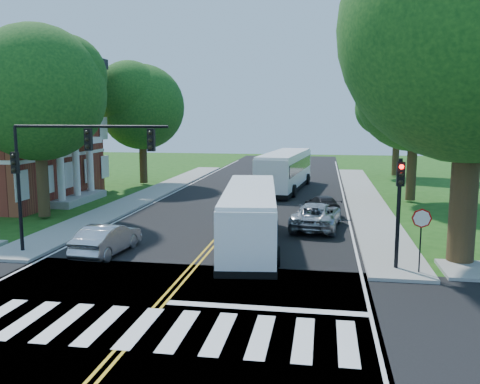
% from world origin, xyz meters
% --- Properties ---
extents(ground, '(140.00, 140.00, 0.00)m').
position_xyz_m(ground, '(0.00, 0.00, 0.00)').
color(ground, '#194711').
rests_on(ground, ground).
extents(road, '(14.00, 96.00, 0.01)m').
position_xyz_m(road, '(0.00, 18.00, 0.01)').
color(road, black).
rests_on(road, ground).
extents(cross_road, '(60.00, 12.00, 0.01)m').
position_xyz_m(cross_road, '(0.00, 0.00, 0.01)').
color(cross_road, black).
rests_on(cross_road, ground).
extents(center_line, '(0.36, 70.00, 0.01)m').
position_xyz_m(center_line, '(0.00, 22.00, 0.01)').
color(center_line, gold).
rests_on(center_line, road).
extents(edge_line_w, '(0.12, 70.00, 0.01)m').
position_xyz_m(edge_line_w, '(-6.80, 22.00, 0.01)').
color(edge_line_w, silver).
rests_on(edge_line_w, road).
extents(edge_line_e, '(0.12, 70.00, 0.01)m').
position_xyz_m(edge_line_e, '(6.80, 22.00, 0.01)').
color(edge_line_e, silver).
rests_on(edge_line_e, road).
extents(crosswalk, '(12.60, 3.00, 0.01)m').
position_xyz_m(crosswalk, '(0.00, -0.50, 0.02)').
color(crosswalk, silver).
rests_on(crosswalk, road).
extents(stop_bar, '(6.60, 0.40, 0.01)m').
position_xyz_m(stop_bar, '(3.50, 1.60, 0.02)').
color(stop_bar, silver).
rests_on(stop_bar, road).
extents(sidewalk_nw, '(2.60, 40.00, 0.15)m').
position_xyz_m(sidewalk_nw, '(-8.30, 25.00, 0.07)').
color(sidewalk_nw, gray).
rests_on(sidewalk_nw, ground).
extents(sidewalk_ne, '(2.60, 40.00, 0.15)m').
position_xyz_m(sidewalk_ne, '(8.30, 25.00, 0.07)').
color(sidewalk_ne, gray).
rests_on(sidewalk_ne, ground).
extents(tree_ne_big, '(10.80, 10.80, 14.91)m').
position_xyz_m(tree_ne_big, '(11.00, 8.00, 9.62)').
color(tree_ne_big, '#322314').
rests_on(tree_ne_big, ground).
extents(tree_west_near, '(8.00, 8.00, 11.40)m').
position_xyz_m(tree_west_near, '(-11.50, 14.00, 7.53)').
color(tree_west_near, '#322314').
rests_on(tree_west_near, ground).
extents(tree_west_far, '(7.60, 7.60, 10.67)m').
position_xyz_m(tree_west_far, '(-11.00, 30.00, 7.00)').
color(tree_west_far, '#322314').
rests_on(tree_west_far, ground).
extents(tree_east_mid, '(8.40, 8.40, 11.93)m').
position_xyz_m(tree_east_mid, '(11.50, 24.00, 7.86)').
color(tree_east_mid, '#322314').
rests_on(tree_east_mid, ground).
extents(tree_east_far, '(7.20, 7.20, 10.34)m').
position_xyz_m(tree_east_far, '(12.50, 40.00, 6.86)').
color(tree_east_far, '#322314').
rests_on(tree_east_far, ground).
extents(signal_nw, '(7.15, 0.46, 5.66)m').
position_xyz_m(signal_nw, '(-5.86, 6.43, 4.38)').
color(signal_nw, black).
rests_on(signal_nw, ground).
extents(signal_ne, '(0.30, 0.46, 4.40)m').
position_xyz_m(signal_ne, '(8.20, 6.44, 2.96)').
color(signal_ne, black).
rests_on(signal_ne, ground).
extents(stop_sign, '(0.76, 0.08, 2.53)m').
position_xyz_m(stop_sign, '(9.00, 5.98, 2.03)').
color(stop_sign, black).
rests_on(stop_sign, ground).
extents(bus_lead, '(3.61, 11.14, 2.83)m').
position_xyz_m(bus_lead, '(1.83, 9.40, 1.50)').
color(bus_lead, silver).
rests_on(bus_lead, road).
extents(bus_follow, '(3.94, 12.55, 3.19)m').
position_xyz_m(bus_follow, '(2.03, 28.57, 1.70)').
color(bus_follow, silver).
rests_on(bus_follow, road).
extents(hatchback, '(1.78, 4.30, 1.38)m').
position_xyz_m(hatchback, '(-4.32, 6.99, 0.70)').
color(hatchback, '#A7A9AE').
rests_on(hatchback, road).
extents(suv, '(2.95, 5.43, 1.45)m').
position_xyz_m(suv, '(4.90, 13.91, 0.73)').
color(suv, '#A5A6AB').
rests_on(suv, road).
extents(dark_sedan, '(2.58, 4.15, 1.12)m').
position_xyz_m(dark_sedan, '(5.22, 18.65, 0.57)').
color(dark_sedan, black).
rests_on(dark_sedan, road).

